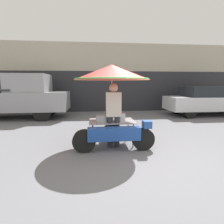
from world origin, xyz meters
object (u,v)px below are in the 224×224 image
vendor_motorcycle_cart (112,81)px  parked_car (207,101)px  pickup_truck (15,98)px  vendor_person (114,112)px

vendor_motorcycle_cart → parked_car: vendor_motorcycle_cart is taller
vendor_motorcycle_cart → parked_car: (5.45, 4.00, -0.94)m
vendor_motorcycle_cart → pickup_truck: bearing=135.6°
vendor_motorcycle_cart → vendor_person: bearing=-85.6°
vendor_motorcycle_cart → parked_car: size_ratio=0.50×
vendor_person → pickup_truck: (-4.25, 4.35, 0.07)m
parked_car → pickup_truck: (-9.68, 0.14, 0.23)m
vendor_motorcycle_cart → pickup_truck: vendor_motorcycle_cart is taller
vendor_motorcycle_cart → vendor_person: 0.81m
parked_car → pickup_truck: bearing=179.2°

